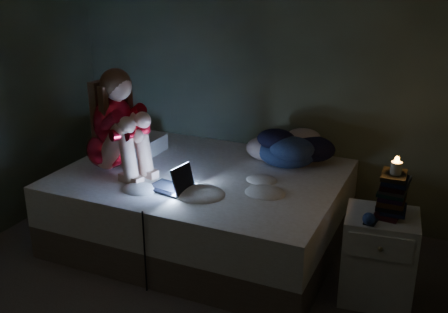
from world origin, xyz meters
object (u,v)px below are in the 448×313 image
Objects in this scene: candle at (396,170)px; phone at (369,220)px; woman at (107,120)px; laptop at (168,176)px; bed at (202,206)px; nightstand at (378,257)px.

phone is (-0.11, -0.14, -0.31)m from candle.
woman is 0.71m from laptop.
candle is (2.18, 0.03, -0.08)m from woman.
laptop is at bearing -100.58° from bed.
woman is at bearing 172.92° from nightstand.
phone is at bearing -129.86° from candle.
woman is at bearing -160.29° from bed.
phone reaches higher than nightstand.
nightstand is at bearing 13.02° from woman.
laptop is at bearing -173.49° from candle.
bed is at bearing 88.61° from laptop.
bed is 26.95× the size of candle.
candle reaches higher than laptop.
laptop reaches higher than bed.
candle reaches higher than phone.
woman reaches higher than bed.
nightstand is (2.13, 0.01, -0.70)m from woman.
nightstand reaches higher than bed.
woman is at bearing 175.94° from laptop.
phone is at bearing 9.85° from woman.
nightstand is 0.63m from candle.
candle is at bearing 18.59° from nightstand.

